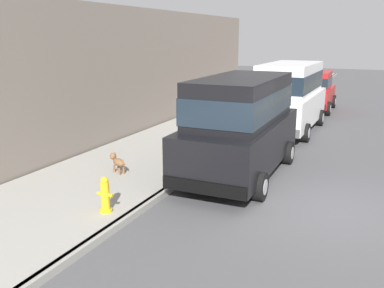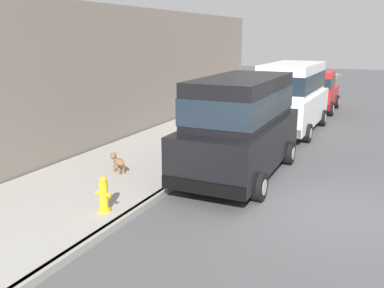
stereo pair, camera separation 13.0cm
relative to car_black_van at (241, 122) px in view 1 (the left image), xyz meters
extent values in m
plane|color=#4C4C4F|center=(2.14, -1.25, -1.39)|extent=(80.00, 80.00, 0.00)
cube|color=gray|center=(-1.06, -1.25, -1.32)|extent=(0.16, 64.00, 0.14)
cube|color=#99968E|center=(-2.86, -1.25, -1.32)|extent=(3.60, 64.00, 0.14)
cube|color=black|center=(0.00, 0.00, -0.52)|extent=(1.96, 4.82, 1.10)
cube|color=black|center=(0.00, 0.00, 0.58)|extent=(1.72, 3.82, 1.10)
cube|color=#19232D|center=(0.00, 0.00, 0.49)|extent=(1.76, 3.86, 0.61)
cube|color=black|center=(-0.03, 2.35, -0.93)|extent=(1.86, 0.22, 0.28)
cube|color=black|center=(0.03, -2.35, -0.93)|extent=(1.86, 0.22, 0.28)
cylinder|color=black|center=(-0.97, 1.48, -1.07)|extent=(0.23, 0.64, 0.64)
cylinder|color=#9E9EA3|center=(-0.97, 1.48, -1.07)|extent=(0.24, 0.35, 0.35)
cylinder|color=black|center=(0.93, 1.50, -1.07)|extent=(0.23, 0.64, 0.64)
cylinder|color=#9E9EA3|center=(0.93, 1.50, -1.07)|extent=(0.24, 0.35, 0.35)
cylinder|color=black|center=(-0.93, -1.50, -1.07)|extent=(0.23, 0.64, 0.64)
cylinder|color=#9E9EA3|center=(-0.93, -1.50, -1.07)|extent=(0.24, 0.35, 0.35)
cylinder|color=black|center=(0.97, -1.48, -1.07)|extent=(0.23, 0.64, 0.64)
cylinder|color=#9E9EA3|center=(0.97, -1.48, -1.07)|extent=(0.24, 0.35, 0.35)
cube|color=#EAEACC|center=(-0.62, 2.37, -0.36)|extent=(0.28, 0.08, 0.14)
cube|color=#EAEACC|center=(0.56, 2.39, -0.36)|extent=(0.28, 0.08, 0.14)
cube|color=white|center=(-0.01, 5.73, -0.52)|extent=(1.96, 4.82, 1.10)
cube|color=white|center=(-0.01, 5.73, 0.58)|extent=(1.72, 3.82, 1.10)
cube|color=#19232D|center=(-0.01, 5.73, 0.49)|extent=(1.76, 3.86, 0.61)
cube|color=#505050|center=(0.02, 8.08, -0.93)|extent=(1.86, 0.22, 0.28)
cube|color=#505050|center=(-0.04, 3.38, -0.93)|extent=(1.86, 0.22, 0.28)
cylinder|color=black|center=(-0.94, 7.23, -1.07)|extent=(0.23, 0.64, 0.64)
cylinder|color=#9E9EA3|center=(-0.94, 7.23, -1.07)|extent=(0.24, 0.36, 0.35)
cylinder|color=black|center=(0.96, 7.20, -1.07)|extent=(0.23, 0.64, 0.64)
cylinder|color=#9E9EA3|center=(0.96, 7.20, -1.07)|extent=(0.24, 0.36, 0.35)
cylinder|color=black|center=(-0.98, 4.25, -1.07)|extent=(0.23, 0.64, 0.64)
cylinder|color=#9E9EA3|center=(-0.98, 4.25, -1.07)|extent=(0.24, 0.36, 0.35)
cylinder|color=black|center=(0.92, 4.23, -1.07)|extent=(0.23, 0.64, 0.64)
cylinder|color=#9E9EA3|center=(0.92, 4.23, -1.07)|extent=(0.24, 0.36, 0.35)
cube|color=#EAEACC|center=(-0.57, 8.11, -0.36)|extent=(0.28, 0.08, 0.14)
cube|color=#EAEACC|center=(0.61, 8.10, -0.36)|extent=(0.28, 0.08, 0.14)
cube|color=red|center=(0.06, 10.69, -0.69)|extent=(1.80, 3.74, 0.76)
cube|color=red|center=(0.07, 10.44, 0.09)|extent=(1.56, 1.93, 0.80)
cube|color=#19232D|center=(0.07, 10.44, 0.03)|extent=(1.59, 1.97, 0.44)
cube|color=#400A0A|center=(0.02, 12.49, -0.93)|extent=(1.69, 0.24, 0.28)
cube|color=#400A0A|center=(0.10, 8.89, -0.93)|extent=(1.69, 0.24, 0.28)
cylinder|color=black|center=(-0.82, 11.82, -1.07)|extent=(0.23, 0.64, 0.64)
cylinder|color=#9E9EA3|center=(-0.82, 11.82, -1.07)|extent=(0.25, 0.36, 0.35)
cylinder|color=black|center=(0.90, 11.85, -1.07)|extent=(0.23, 0.64, 0.64)
cylinder|color=#9E9EA3|center=(0.90, 11.85, -1.07)|extent=(0.25, 0.36, 0.35)
cylinder|color=black|center=(-0.77, 9.52, -1.07)|extent=(0.23, 0.64, 0.64)
cylinder|color=#9E9EA3|center=(-0.77, 9.52, -1.07)|extent=(0.25, 0.36, 0.35)
cylinder|color=black|center=(0.95, 9.56, -1.07)|extent=(0.23, 0.64, 0.64)
cylinder|color=#9E9EA3|center=(0.95, 9.56, -1.07)|extent=(0.25, 0.36, 0.35)
cube|color=#EAEACC|center=(-0.51, 12.51, -0.58)|extent=(0.28, 0.09, 0.14)
cube|color=#EAEACC|center=(0.56, 12.53, -0.58)|extent=(0.28, 0.09, 0.14)
ellipsoid|color=brown|center=(-2.66, -1.55, -0.97)|extent=(0.48, 0.38, 0.20)
cylinder|color=brown|center=(-2.81, -1.54, -1.16)|extent=(0.05, 0.05, 0.18)
cylinder|color=brown|center=(-2.76, -1.43, -1.16)|extent=(0.05, 0.05, 0.18)
cylinder|color=brown|center=(-2.57, -1.66, -1.16)|extent=(0.05, 0.05, 0.18)
cylinder|color=brown|center=(-2.51, -1.56, -1.16)|extent=(0.05, 0.05, 0.18)
sphere|color=brown|center=(-2.92, -1.41, -0.88)|extent=(0.17, 0.17, 0.17)
ellipsoid|color=#432C1C|center=(-3.00, -1.37, -0.90)|extent=(0.13, 0.11, 0.06)
cone|color=brown|center=(-2.93, -1.46, -0.80)|extent=(0.06, 0.06, 0.07)
cone|color=brown|center=(-2.89, -1.37, -0.80)|extent=(0.06, 0.06, 0.07)
cylinder|color=brown|center=(-2.43, -1.67, -0.91)|extent=(0.12, 0.09, 0.13)
cylinder|color=gold|center=(-1.51, -3.66, -1.22)|extent=(0.24, 0.24, 0.06)
cylinder|color=gold|center=(-1.51, -3.66, -0.92)|extent=(0.17, 0.17, 0.55)
sphere|color=gold|center=(-1.51, -3.66, -0.60)|extent=(0.15, 0.15, 0.15)
cylinder|color=gold|center=(-1.63, -3.66, -0.89)|extent=(0.10, 0.07, 0.07)
cylinder|color=gold|center=(-1.39, -3.66, -0.89)|extent=(0.10, 0.07, 0.07)
cube|color=slate|center=(-4.96, 3.60, 0.82)|extent=(0.50, 20.00, 4.44)
camera|label=1|loc=(3.22, -9.87, 2.10)|focal=39.19mm
camera|label=2|loc=(3.34, -9.81, 2.10)|focal=39.19mm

